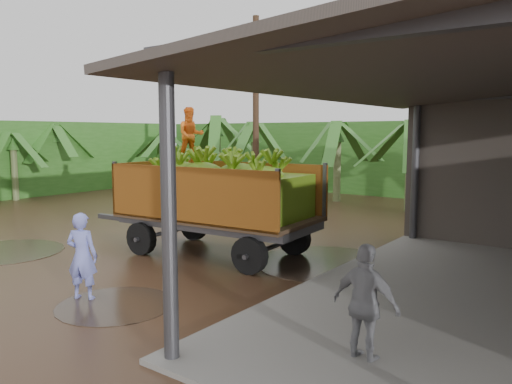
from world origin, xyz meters
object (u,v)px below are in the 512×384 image
(man_blue, at_px, (82,256))
(utility_pole, at_px, (256,114))
(man_grey, at_px, (366,305))
(banana_trailer, at_px, (217,196))

(man_blue, xyz_separation_m, utility_pole, (-3.75, 10.45, 2.98))
(man_blue, distance_m, utility_pole, 11.50)
(man_blue, height_order, man_grey, man_grey)
(banana_trailer, relative_size, man_blue, 4.27)
(man_grey, bearing_deg, utility_pole, -42.89)
(utility_pole, bearing_deg, man_blue, -70.25)
(banana_trailer, bearing_deg, man_grey, -35.64)
(banana_trailer, bearing_deg, utility_pole, 114.92)
(man_blue, distance_m, man_grey, 5.30)
(banana_trailer, xyz_separation_m, man_grey, (5.49, -3.40, -0.67))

